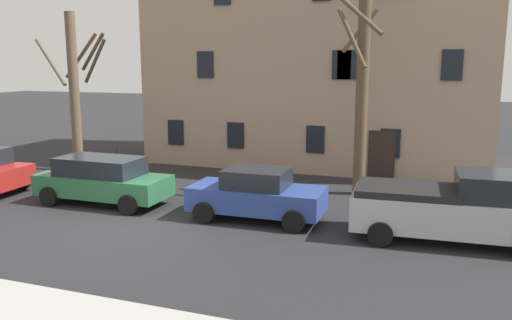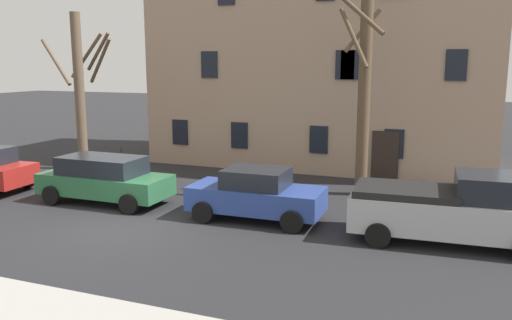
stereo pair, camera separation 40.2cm
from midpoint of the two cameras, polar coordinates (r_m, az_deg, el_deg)
name	(u,v)px [view 1 (the left image)]	position (r m, az deg, el deg)	size (l,w,h in m)	color
ground_plane	(121,229)	(16.33, -15.21, -7.26)	(120.00, 120.00, 0.00)	#262628
building_main	(320,45)	(26.35, 6.57, 12.32)	(16.35, 7.68, 11.30)	tan
tree_bare_near	(75,87)	(25.18, -19.54, 7.48)	(2.94, 2.97, 7.10)	brown
tree_bare_mid	(361,88)	(19.55, 10.80, 7.72)	(2.30, 2.37, 7.72)	brown
car_green_wagon	(102,179)	(19.13, -16.98, -2.05)	(4.69, 2.04, 1.65)	#2D6B42
car_blue_sedan	(257,194)	(16.45, -0.61, -3.76)	(4.24, 2.06, 1.64)	#2D4799
pickup_truck_silver	(452,208)	(15.38, 19.93, -4.92)	(5.42, 2.48, 1.98)	#B7BABF
bicycle_leaning	(121,162)	(25.01, -14.95, -0.20)	(1.72, 0.43, 1.03)	black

